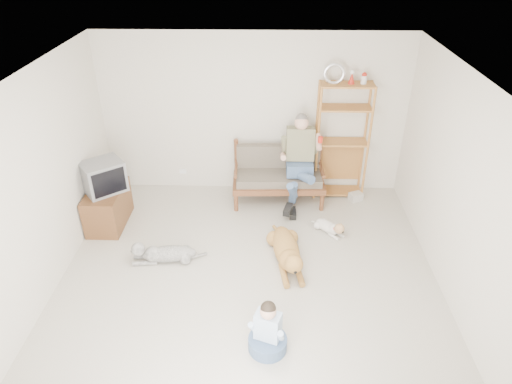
{
  "coord_description": "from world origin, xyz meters",
  "views": [
    {
      "loc": [
        0.21,
        -4.3,
        4.12
      ],
      "look_at": [
        0.08,
        1.0,
        0.94
      ],
      "focal_mm": 32.0,
      "sensor_mm": 36.0,
      "label": 1
    }
  ],
  "objects_px": {
    "etagere": "(341,141)",
    "golden_retriever": "(287,252)",
    "tv_stand": "(108,207)",
    "loveseat": "(278,174)"
  },
  "relations": [
    {
      "from": "loveseat",
      "to": "golden_retriever",
      "type": "distance_m",
      "value": 1.72
    },
    {
      "from": "tv_stand",
      "to": "loveseat",
      "type": "bearing_deg",
      "value": 17.23
    },
    {
      "from": "tv_stand",
      "to": "golden_retriever",
      "type": "xyz_separation_m",
      "value": [
        2.75,
        -0.88,
        -0.13
      ]
    },
    {
      "from": "golden_retriever",
      "to": "loveseat",
      "type": "bearing_deg",
      "value": 84.91
    },
    {
      "from": "loveseat",
      "to": "etagere",
      "type": "height_order",
      "value": "etagere"
    },
    {
      "from": "tv_stand",
      "to": "golden_retriever",
      "type": "distance_m",
      "value": 2.89
    },
    {
      "from": "etagere",
      "to": "tv_stand",
      "type": "relative_size",
      "value": 2.52
    },
    {
      "from": "etagere",
      "to": "golden_retriever",
      "type": "relative_size",
      "value": 1.62
    },
    {
      "from": "golden_retriever",
      "to": "etagere",
      "type": "bearing_deg",
      "value": 55.42
    },
    {
      "from": "loveseat",
      "to": "etagere",
      "type": "xyz_separation_m",
      "value": [
        1.02,
        0.2,
        0.52
      ]
    }
  ]
}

